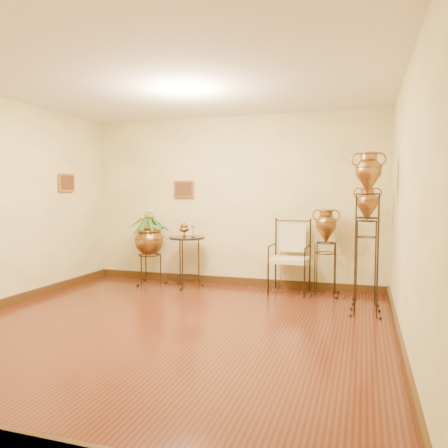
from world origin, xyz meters
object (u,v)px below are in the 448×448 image
(side_table, at_px, (187,261))
(armchair, at_px, (290,257))
(amphora_tall, at_px, (367,232))
(amphora_mid, at_px, (366,244))
(planter_urn, at_px, (149,237))

(side_table, bearing_deg, armchair, 2.04)
(side_table, bearing_deg, amphora_tall, -16.59)
(amphora_tall, relative_size, amphora_mid, 1.26)
(amphora_tall, height_order, armchair, amphora_tall)
(armchair, bearing_deg, amphora_mid, -11.76)
(planter_urn, bearing_deg, side_table, -4.52)
(amphora_mid, bearing_deg, armchair, 166.34)
(amphora_tall, bearing_deg, amphora_mid, 90.00)
(amphora_tall, bearing_deg, armchair, 141.36)
(amphora_mid, height_order, planter_urn, amphora_mid)
(amphora_tall, xyz_separation_m, planter_urn, (-3.49, 0.88, -0.26))
(armchair, bearing_deg, side_table, -176.06)
(planter_urn, height_order, side_table, planter_urn)
(planter_urn, relative_size, armchair, 1.27)
(amphora_tall, height_order, amphora_mid, amphora_tall)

